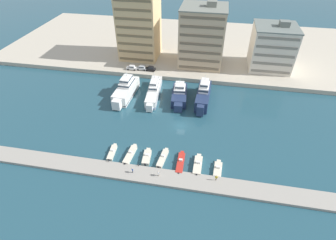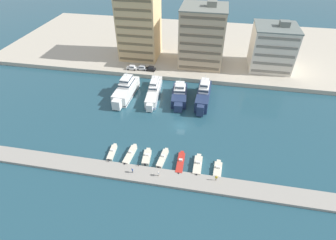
{
  "view_description": "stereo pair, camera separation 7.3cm",
  "coord_description": "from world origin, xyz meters",
  "px_view_note": "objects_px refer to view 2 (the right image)",
  "views": [
    {
      "loc": [
        7.38,
        -61.85,
        51.09
      ],
      "look_at": [
        -3.81,
        -1.06,
        2.5
      ],
      "focal_mm": 28.0,
      "sensor_mm": 36.0,
      "label": 1
    },
    {
      "loc": [
        7.45,
        -61.84,
        51.09
      ],
      "look_at": [
        -3.81,
        -1.06,
        2.5
      ],
      "focal_mm": 28.0,
      "sensor_mm": 36.0,
      "label": 2
    }
  ],
  "objects_px": {
    "motorboat_cream_far_left": "(112,152)",
    "motorboat_cream_left": "(130,155)",
    "pedestrian_mid_deck": "(216,177)",
    "pedestrian_near_edge": "(158,173)",
    "yacht_white_far_left": "(126,90)",
    "motorboat_red_center": "(180,163)",
    "pedestrian_far_side": "(132,170)",
    "car_black_mid_left": "(151,68)",
    "motorboat_cream_center_right": "(198,165)",
    "yacht_navy_mid_left": "(179,95)",
    "yacht_white_left": "(154,90)",
    "motorboat_cream_mid_right": "(218,169)",
    "car_silver_left": "(142,68)",
    "yacht_navy_center_left": "(203,95)",
    "car_white_far_left": "(132,67)",
    "motorboat_cream_mid_left": "(147,157)",
    "motorboat_cream_center_left": "(163,158)"
  },
  "relations": [
    {
      "from": "yacht_navy_center_left",
      "to": "pedestrian_mid_deck",
      "type": "distance_m",
      "value": 35.01
    },
    {
      "from": "motorboat_cream_left",
      "to": "pedestrian_far_side",
      "type": "height_order",
      "value": "pedestrian_far_side"
    },
    {
      "from": "motorboat_cream_left",
      "to": "pedestrian_far_side",
      "type": "distance_m",
      "value": 6.55
    },
    {
      "from": "yacht_white_far_left",
      "to": "pedestrian_near_edge",
      "type": "relative_size",
      "value": 11.49
    },
    {
      "from": "yacht_white_far_left",
      "to": "pedestrian_far_side",
      "type": "xyz_separation_m",
      "value": [
        12.55,
        -34.43,
        -0.82
      ]
    },
    {
      "from": "motorboat_cream_left",
      "to": "motorboat_cream_center_right",
      "type": "distance_m",
      "value": 18.16
    },
    {
      "from": "yacht_white_left",
      "to": "pedestrian_near_edge",
      "type": "bearing_deg",
      "value": -75.45
    },
    {
      "from": "yacht_white_left",
      "to": "motorboat_cream_center_left",
      "type": "bearing_deg",
      "value": -73.0
    },
    {
      "from": "car_black_mid_left",
      "to": "yacht_navy_mid_left",
      "type": "bearing_deg",
      "value": -48.86
    },
    {
      "from": "motorboat_cream_far_left",
      "to": "motorboat_cream_left",
      "type": "bearing_deg",
      "value": -0.6
    },
    {
      "from": "yacht_white_far_left",
      "to": "yacht_white_left",
      "type": "distance_m",
      "value": 9.88
    },
    {
      "from": "motorboat_cream_center_right",
      "to": "pedestrian_near_edge",
      "type": "relative_size",
      "value": 4.53
    },
    {
      "from": "yacht_white_far_left",
      "to": "motorboat_red_center",
      "type": "xyz_separation_m",
      "value": [
        23.73,
        -28.79,
        -2.04
      ]
    },
    {
      "from": "car_white_far_left",
      "to": "yacht_white_left",
      "type": "bearing_deg",
      "value": -49.67
    },
    {
      "from": "car_black_mid_left",
      "to": "pedestrian_far_side",
      "type": "relative_size",
      "value": 2.65
    },
    {
      "from": "car_silver_left",
      "to": "motorboat_cream_left",
      "type": "bearing_deg",
      "value": -79.04
    },
    {
      "from": "motorboat_cream_center_right",
      "to": "pedestrian_far_side",
      "type": "relative_size",
      "value": 4.66
    },
    {
      "from": "yacht_white_left",
      "to": "car_silver_left",
      "type": "relative_size",
      "value": 5.01
    },
    {
      "from": "motorboat_cream_far_left",
      "to": "pedestrian_mid_deck",
      "type": "bearing_deg",
      "value": -9.5
    },
    {
      "from": "motorboat_cream_center_right",
      "to": "pedestrian_mid_deck",
      "type": "height_order",
      "value": "pedestrian_mid_deck"
    },
    {
      "from": "motorboat_cream_mid_left",
      "to": "yacht_white_far_left",
      "type": "bearing_deg",
      "value": 117.23
    },
    {
      "from": "motorboat_cream_mid_right",
      "to": "car_silver_left",
      "type": "relative_size",
      "value": 1.47
    },
    {
      "from": "pedestrian_near_edge",
      "to": "motorboat_cream_center_left",
      "type": "bearing_deg",
      "value": 91.79
    },
    {
      "from": "yacht_white_far_left",
      "to": "pedestrian_far_side",
      "type": "height_order",
      "value": "yacht_white_far_left"
    },
    {
      "from": "motorboat_cream_center_right",
      "to": "pedestrian_near_edge",
      "type": "bearing_deg",
      "value": -149.46
    },
    {
      "from": "yacht_white_left",
      "to": "motorboat_cream_mid_left",
      "type": "height_order",
      "value": "yacht_white_left"
    },
    {
      "from": "yacht_navy_mid_left",
      "to": "pedestrian_far_side",
      "type": "bearing_deg",
      "value": -100.25
    },
    {
      "from": "motorboat_cream_mid_right",
      "to": "pedestrian_far_side",
      "type": "relative_size",
      "value": 3.85
    },
    {
      "from": "yacht_navy_mid_left",
      "to": "car_black_mid_left",
      "type": "distance_m",
      "value": 21.4
    },
    {
      "from": "motorboat_cream_left",
      "to": "pedestrian_far_side",
      "type": "xyz_separation_m",
      "value": [
        2.48,
        -5.96,
        1.12
      ]
    },
    {
      "from": "motorboat_red_center",
      "to": "car_white_far_left",
      "type": "xyz_separation_m",
      "value": [
        -26.48,
        45.45,
        2.17
      ]
    },
    {
      "from": "yacht_white_left",
      "to": "car_silver_left",
      "type": "xyz_separation_m",
      "value": [
        -8.42,
        15.12,
        0.56
      ]
    },
    {
      "from": "motorboat_red_center",
      "to": "yacht_navy_center_left",
      "type": "bearing_deg",
      "value": 83.56
    },
    {
      "from": "yacht_white_left",
      "to": "motorboat_cream_mid_right",
      "type": "bearing_deg",
      "value": -52.84
    },
    {
      "from": "yacht_navy_mid_left",
      "to": "motorboat_cream_mid_right",
      "type": "bearing_deg",
      "value": -64.56
    },
    {
      "from": "motorboat_cream_center_right",
      "to": "pedestrian_far_side",
      "type": "distance_m",
      "value": 16.68
    },
    {
      "from": "car_black_mid_left",
      "to": "pedestrian_mid_deck",
      "type": "bearing_deg",
      "value": -60.8
    },
    {
      "from": "yacht_navy_center_left",
      "to": "motorboat_cream_far_left",
      "type": "relative_size",
      "value": 2.86
    },
    {
      "from": "yacht_white_far_left",
      "to": "car_white_far_left",
      "type": "distance_m",
      "value": 16.88
    },
    {
      "from": "car_silver_left",
      "to": "pedestrian_near_edge",
      "type": "relative_size",
      "value": 2.54
    },
    {
      "from": "motorboat_cream_far_left",
      "to": "motorboat_red_center",
      "type": "distance_m",
      "value": 18.78
    },
    {
      "from": "yacht_navy_mid_left",
      "to": "motorboat_cream_far_left",
      "type": "xyz_separation_m",
      "value": [
        -14.0,
        -29.44,
        -1.62
      ]
    },
    {
      "from": "pedestrian_near_edge",
      "to": "pedestrian_mid_deck",
      "type": "distance_m",
      "value": 13.94
    },
    {
      "from": "motorboat_cream_mid_left",
      "to": "pedestrian_near_edge",
      "type": "xyz_separation_m",
      "value": [
        4.42,
        -5.77,
        1.17
      ]
    },
    {
      "from": "pedestrian_near_edge",
      "to": "pedestrian_mid_deck",
      "type": "relative_size",
      "value": 0.96
    },
    {
      "from": "motorboat_cream_center_right",
      "to": "car_silver_left",
      "type": "height_order",
      "value": "car_silver_left"
    },
    {
      "from": "yacht_navy_mid_left",
      "to": "car_black_mid_left",
      "type": "relative_size",
      "value": 3.78
    },
    {
      "from": "motorboat_cream_far_left",
      "to": "car_white_far_left",
      "type": "distance_m",
      "value": 45.77
    },
    {
      "from": "motorboat_cream_left",
      "to": "motorboat_cream_center_left",
      "type": "xyz_separation_m",
      "value": [
        8.81,
        0.32,
        -0.03
      ]
    },
    {
      "from": "yacht_navy_center_left",
      "to": "car_white_far_left",
      "type": "relative_size",
      "value": 4.46
    }
  ]
}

